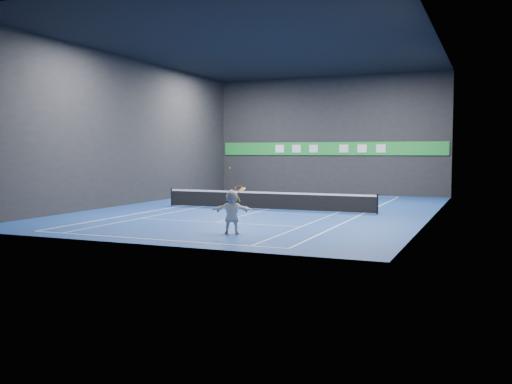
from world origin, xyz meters
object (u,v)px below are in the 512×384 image
at_px(player, 232,212).
at_px(tennis_net, 267,200).
at_px(tennis_racket, 239,189).
at_px(tennis_ball, 230,168).

distance_m(player, tennis_net, 9.72).
relative_size(player, tennis_racket, 2.51).
height_order(player, tennis_net, player).
bearing_deg(tennis_net, tennis_ball, -77.44).
height_order(player, tennis_racket, tennis_racket).
bearing_deg(player, tennis_racket, 172.15).
distance_m(tennis_ball, tennis_racket, 0.97).
bearing_deg(tennis_racket, player, -170.69).
distance_m(player, tennis_racket, 0.93).
height_order(tennis_ball, tennis_net, tennis_ball).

